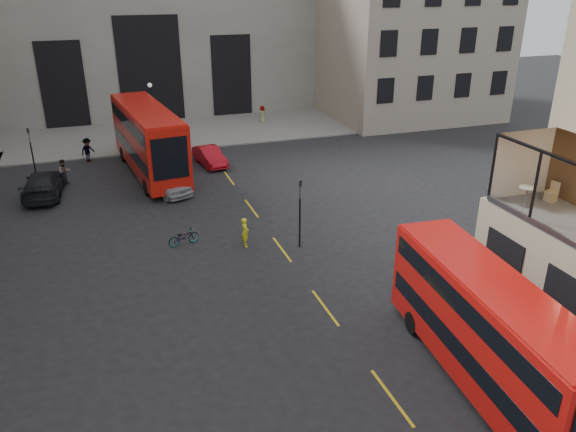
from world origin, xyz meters
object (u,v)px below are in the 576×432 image
object	(u,v)px
pedestrian_a	(64,172)
bus_far	(148,137)
pedestrian_d	(262,114)
traffic_light_far	(31,147)
car_a	(165,181)
traffic_light_near	(300,205)
car_b	(210,156)
cafe_table_far	(527,193)
street_lamp_b	(153,118)
bicycle	(183,237)
pedestrian_c	(166,137)
car_c	(44,184)
cyclist	(245,232)
cafe_chair_d	(551,195)
bus_near	(488,327)
pedestrian_b	(88,150)

from	to	relation	value
pedestrian_a	bus_far	bearing A→B (deg)	-17.91
bus_far	pedestrian_d	size ratio (longest dim) A/B	7.42
traffic_light_far	car_a	world-z (taller)	traffic_light_far
traffic_light_near	pedestrian_a	size ratio (longest dim) A/B	2.15
traffic_light_far	car_a	size ratio (longest dim) A/B	0.80
car_b	cafe_table_far	bearing A→B (deg)	-78.84
street_lamp_b	pedestrian_a	xyz separation A→B (m)	(-7.03, -7.45, -1.51)
street_lamp_b	car_a	world-z (taller)	street_lamp_b
bus_far	bicycle	size ratio (longest dim) A/B	7.28
bus_far	pedestrian_c	world-z (taller)	bus_far
traffic_light_near	pedestrian_c	world-z (taller)	traffic_light_near
traffic_light_far	car_c	distance (m)	3.81
traffic_light_far	cafe_table_far	bearing A→B (deg)	-49.03
bus_far	car_c	world-z (taller)	bus_far
traffic_light_near	cyclist	size ratio (longest dim) A/B	2.35
traffic_light_near	car_c	bearing A→B (deg)	136.38
traffic_light_far	car_b	size ratio (longest dim) A/B	0.91
street_lamp_b	bicycle	bearing A→B (deg)	-92.40
street_lamp_b	car_a	distance (m)	11.51
cafe_table_far	cafe_chair_d	xyz separation A→B (m)	(1.40, 0.11, -0.31)
street_lamp_b	pedestrian_c	xyz separation A→B (m)	(0.84, -0.91, -1.46)
pedestrian_d	bus_far	bearing A→B (deg)	98.39
car_b	pedestrian_c	size ratio (longest dim) A/B	2.26
pedestrian_a	pedestrian_d	size ratio (longest dim) A/B	1.05
pedestrian_c	bicycle	bearing A→B (deg)	71.72
bus_near	pedestrian_d	size ratio (longest dim) A/B	6.21
bus_far	traffic_light_near	bearing A→B (deg)	-67.64
car_b	cafe_table_far	distance (m)	25.53
pedestrian_c	pedestrian_d	bearing A→B (deg)	-163.61
bicycle	cafe_table_far	xyz separation A→B (m)	(12.79, -10.45, 4.71)
traffic_light_near	cyclist	xyz separation A→B (m)	(-2.71, 1.09, -1.62)
street_lamp_b	bus_near	size ratio (longest dim) A/B	0.51
car_b	pedestrian_d	world-z (taller)	pedestrian_d
pedestrian_b	cafe_chair_d	bearing A→B (deg)	-95.99
cyclist	pedestrian_d	size ratio (longest dim) A/B	0.96
bus_far	cyclist	bearing A→B (deg)	-76.10
traffic_light_far	bicycle	xyz separation A→B (m)	(8.18, -13.69, -1.98)
street_lamp_b	traffic_light_near	bearing A→B (deg)	-77.20
car_a	pedestrian_b	world-z (taller)	pedestrian_b
cyclist	cafe_chair_d	size ratio (longest dim) A/B	1.92
traffic_light_near	bicycle	bearing A→B (deg)	158.33
pedestrian_a	pedestrian_c	bearing A→B (deg)	18.62
bus_near	car_a	size ratio (longest dim) A/B	2.20
pedestrian_d	cafe_chair_d	bearing A→B (deg)	147.64
bus_near	pedestrian_c	xyz separation A→B (m)	(-6.58, 33.32, -1.38)
car_b	pedestrian_a	size ratio (longest dim) A/B	2.38
car_b	pedestrian_c	distance (m)	6.15
car_c	pedestrian_a	bearing A→B (deg)	-116.98
car_a	cyclist	xyz separation A→B (m)	(2.96, -9.53, -0.00)
bus_far	car_b	bearing A→B (deg)	7.64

